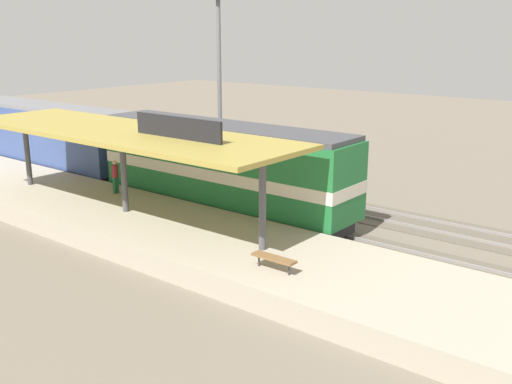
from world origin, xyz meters
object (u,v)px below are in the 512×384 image
Objects in this scene: locomotive at (223,168)px; light_mast at (219,40)px; platform_bench at (274,258)px; person_waiting at (115,175)px; passenger_carriage_single at (24,133)px.

locomotive is 12.16m from light_mast.
platform_bench is 0.99× the size of person_waiting.
platform_bench is 0.08× the size of passenger_carriage_single.
locomotive is 18.00m from passenger_carriage_single.
locomotive is 1.23× the size of light_mast.
locomotive reaches higher than platform_bench.
light_mast is (7.80, 7.16, 5.99)m from locomotive.
light_mast is 12.70m from person_waiting.
passenger_carriage_single is 11.70× the size of person_waiting.
locomotive is at bearing -137.45° from light_mast.
locomotive is (6.00, 7.66, 1.07)m from platform_bench.
platform_bench is 26.37m from passenger_carriage_single.
passenger_carriage_single is 13.47m from person_waiting.
platform_bench is 9.79m from locomotive.
person_waiting is at bearing -167.71° from light_mast.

